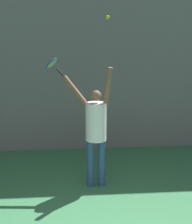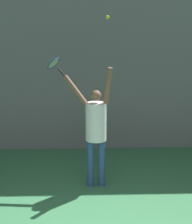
{
  "view_description": "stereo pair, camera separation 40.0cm",
  "coord_description": "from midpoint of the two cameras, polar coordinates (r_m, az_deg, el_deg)",
  "views": [
    {
      "loc": [
        -0.5,
        -4.2,
        3.13
      ],
      "look_at": [
        0.16,
        2.87,
        1.42
      ],
      "focal_mm": 65.0,
      "sensor_mm": 36.0,
      "label": 1
    },
    {
      "loc": [
        -0.1,
        -4.22,
        3.13
      ],
      "look_at": [
        0.16,
        2.87,
        1.42
      ],
      "focal_mm": 65.0,
      "sensor_mm": 36.0,
      "label": 2
    }
  ],
  "objects": [
    {
      "name": "tennis_ball",
      "position": [
        7.05,
        -0.02,
        13.18
      ],
      "size": [
        0.07,
        0.07,
        0.07
      ],
      "color": "#CCDB2D"
    },
    {
      "name": "tennis_racket",
      "position": [
        7.58,
        -7.61,
        6.62
      ],
      "size": [
        0.4,
        0.35,
        0.35
      ],
      "color": "black"
    },
    {
      "name": "tennis_player",
      "position": [
        7.37,
        -1.6,
        -2.08
      ],
      "size": [
        0.92,
        0.56,
        2.24
      ],
      "color": "#2D4C7F",
      "rests_on": "ground_plane"
    },
    {
      "name": "back_wall",
      "position": [
        9.34,
        -3.52,
        9.63
      ],
      "size": [
        18.0,
        0.1,
        5.0
      ],
      "color": "slate",
      "rests_on": "ground_plane"
    }
  ]
}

